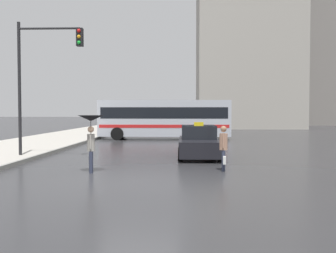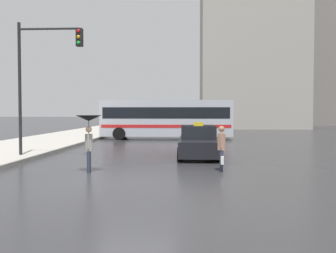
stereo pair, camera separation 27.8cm
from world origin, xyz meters
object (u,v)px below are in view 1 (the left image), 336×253
pedestrian_with_umbrella (91,128)px  city_bus (165,118)px  taxi (199,143)px  traffic_light (43,65)px  pedestrian_man (224,146)px

pedestrian_with_umbrella → city_bus: bearing=-14.0°
taxi → traffic_light: (-7.02, -1.00, 3.54)m
city_bus → traffic_light: size_ratio=1.63×
pedestrian_with_umbrella → pedestrian_man: (4.68, 0.58, -0.65)m
taxi → traffic_light: bearing=8.1°
taxi → pedestrian_man: (0.71, -4.35, 0.24)m
city_bus → pedestrian_man: city_bus is taller
city_bus → traffic_light: traffic_light is taller
taxi → traffic_light: size_ratio=0.76×
city_bus → pedestrian_man: size_ratio=6.18×
pedestrian_man → pedestrian_with_umbrella: bearing=-74.8°
taxi → city_bus: size_ratio=0.47×
taxi → pedestrian_man: bearing=99.3°
taxi → city_bus: city_bus is taller
pedestrian_with_umbrella → traffic_light: bearing=30.0°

